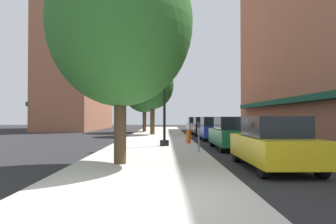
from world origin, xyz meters
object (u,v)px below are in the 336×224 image
Objects in this scene: car_blue at (213,129)px; car_white at (196,125)px; car_yellow at (273,143)px; car_green at (232,133)px; tree_near at (144,85)px; lamppost at (164,88)px; tree_mid at (152,85)px; car_black at (203,126)px; parking_meter_near at (199,133)px; fire_hydrant at (189,136)px; tree_far at (120,24)px.

car_white is (0.00, 12.91, 0.00)m from car_blue.
car_yellow is 1.00× the size of car_white.
tree_near is at bearing 107.18° from car_green.
lamppost is at bearing 116.38° from car_yellow.
tree_mid reaches higher than car_black.
parking_meter_near is 14.80m from car_black.
car_black is (0.00, 18.40, 0.00)m from car_yellow.
lamppost is 1.37× the size of car_blue.
tree_near reaches higher than car_white.
tree_mid is at bearing 104.45° from fire_hydrant.
parking_meter_near is at bearing -93.76° from car_white.
car_black is 1.00× the size of car_white.
car_blue is 1.00× the size of car_black.
car_yellow is 1.00× the size of car_blue.
tree_mid is 5.83m from car_black.
tree_mid is 19.10m from car_yellow.
parking_meter_near is at bearing -80.00° from tree_near.
parking_meter_near is 9.18m from car_blue.
fire_hydrant is 17.13m from tree_near.
car_yellow is at bearing -89.16° from car_black.
car_green is 1.00× the size of car_blue.
car_blue is (0.00, 6.55, 0.00)m from car_green.
parking_meter_near is 21.64m from tree_near.
tree_far is at bearing -113.06° from car_blue.
car_blue is at bearing 77.73° from parking_meter_near.
fire_hydrant is 0.18× the size of car_green.
car_white is at bearing 90.23° from car_green.
tree_far reaches higher than car_yellow.
tree_far reaches higher than car_green.
fire_hydrant is at bearing -117.55° from car_blue.
car_yellow and car_black have the same top height.
car_blue reaches higher than fire_hydrant.
car_black is (0.00, 12.26, 0.00)m from car_green.
car_green is 19.46m from car_white.
parking_meter_near is at bearing 48.80° from tree_far.
fire_hydrant is 8.78m from car_yellow.
car_white is at bearing 79.59° from lamppost.
parking_meter_near is 0.20× the size of tree_mid.
parking_meter_near is 5.82m from tree_far.
lamppost is at bearing -130.09° from fire_hydrant.
tree_far reaches higher than car_black.
lamppost is 4.26m from car_green.
lamppost reaches higher than parking_meter_near.
tree_near reaches higher than car_black.
tree_far is at bearing -88.20° from tree_near.
car_green is 1.00× the size of car_black.
tree_mid reaches higher than fire_hydrant.
fire_hydrant is at bearing -77.39° from tree_near.
car_white reaches higher than parking_meter_near.
car_white is at bearing 89.76° from car_yellow.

